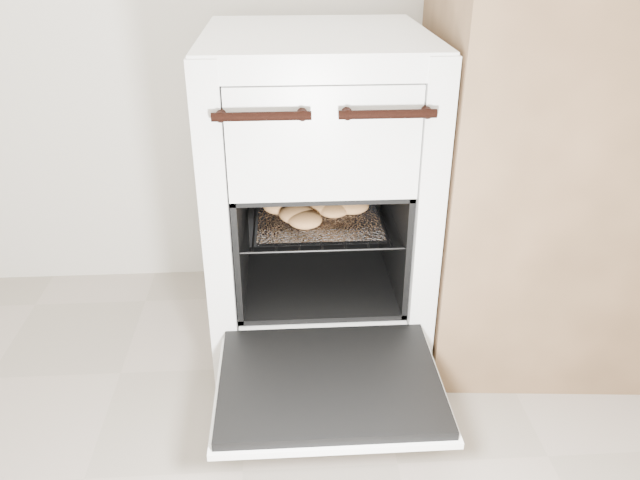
% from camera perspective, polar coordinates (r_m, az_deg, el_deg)
% --- Properties ---
extents(stove, '(0.53, 0.59, 0.81)m').
position_cam_1_polar(stove, '(1.62, -0.29, 3.48)').
color(stove, white).
rests_on(stove, ground).
extents(oven_door, '(0.48, 0.37, 0.03)m').
position_cam_1_polar(oven_door, '(1.35, 0.86, -12.92)').
color(oven_door, black).
rests_on(oven_door, stove).
extents(oven_rack, '(0.39, 0.37, 0.01)m').
position_cam_1_polar(oven_rack, '(1.57, -0.16, 2.04)').
color(oven_rack, black).
rests_on(oven_rack, stove).
extents(foil_sheet, '(0.30, 0.27, 0.01)m').
position_cam_1_polar(foil_sheet, '(1.55, -0.12, 1.94)').
color(foil_sheet, white).
rests_on(foil_sheet, oven_rack).
extents(baked_rolls, '(0.29, 0.24, 0.04)m').
position_cam_1_polar(baked_rolls, '(1.56, -1.00, 2.97)').
color(baked_rolls, '#B48248').
rests_on(baked_rolls, foil_sheet).
extents(counter, '(1.05, 0.74, 1.00)m').
position_cam_1_polar(counter, '(1.81, 25.94, 6.73)').
color(counter, brown).
rests_on(counter, ground).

